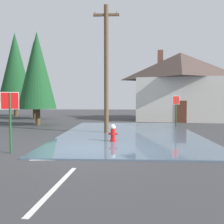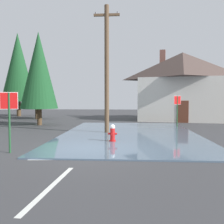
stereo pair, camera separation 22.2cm
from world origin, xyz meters
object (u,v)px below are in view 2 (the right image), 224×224
house (182,85)px  pine_tree_tall_left (18,67)px  stop_sign_near (9,110)px  pine_tree_mid_left (37,73)px  pine_tree_short_left (39,71)px  utility_pole (107,67)px  stop_sign_far (177,105)px  fire_hydrant (113,134)px

house → pine_tree_tall_left: 19.87m
house → pine_tree_tall_left: bearing=167.1°
stop_sign_near → pine_tree_tall_left: (-8.99, 20.97, 4.34)m
pine_tree_mid_left → pine_tree_short_left: (2.46, -6.11, -0.41)m
utility_pole → stop_sign_far: size_ratio=3.31×
fire_hydrant → pine_tree_mid_left: (-8.98, 13.92, 4.44)m
stop_sign_far → pine_tree_tall_left: bearing=146.3°
pine_tree_tall_left → stop_sign_near: bearing=-66.8°
utility_pole → pine_tree_short_left: utility_pole is taller
utility_pole → pine_tree_tall_left: size_ratio=0.77×
utility_pole → house: 12.63m
pine_tree_mid_left → pine_tree_short_left: 6.60m
stop_sign_near → pine_tree_mid_left: pine_tree_mid_left is taller
stop_sign_near → pine_tree_tall_left: bearing=113.2°
stop_sign_near → fire_hydrant: 4.95m
house → pine_tree_short_left: (-12.78, -6.08, 0.89)m
house → pine_tree_mid_left: bearing=179.9°
stop_sign_near → stop_sign_far: size_ratio=1.02×
house → stop_sign_far: bearing=-104.3°
pine_tree_tall_left → pine_tree_short_left: size_ratio=1.36×
utility_pole → fire_hydrant: bearing=-80.2°
pine_tree_tall_left → stop_sign_far: bearing=-33.7°
pine_tree_short_left → pine_tree_mid_left: bearing=111.9°
pine_tree_tall_left → pine_tree_mid_left: pine_tree_tall_left is taller
pine_tree_tall_left → pine_tree_short_left: 12.40m
stop_sign_far → house: house is taller
stop_sign_near → fire_hydrant: stop_sign_near is taller
pine_tree_mid_left → pine_tree_short_left: size_ratio=1.09×
stop_sign_far → pine_tree_short_left: size_ratio=0.31×
house → pine_tree_short_left: pine_tree_short_left is taller
stop_sign_near → house: (10.23, 16.56, 1.85)m
fire_hydrant → pine_tree_short_left: (-6.52, 7.80, 4.03)m
fire_hydrant → stop_sign_far: (4.43, 6.69, 1.24)m
stop_sign_far → stop_sign_near: bearing=-131.9°
fire_hydrant → pine_tree_tall_left: (-12.95, 18.29, 5.62)m
stop_sign_near → pine_tree_mid_left: 17.62m
stop_sign_far → pine_tree_short_left: 11.35m
pine_tree_tall_left → utility_pole: bearing=-50.5°
stop_sign_near → utility_pole: utility_pole is taller
stop_sign_near → pine_tree_short_left: size_ratio=0.32×
stop_sign_near → house: house is taller
pine_tree_short_left → stop_sign_far: bearing=-5.8°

